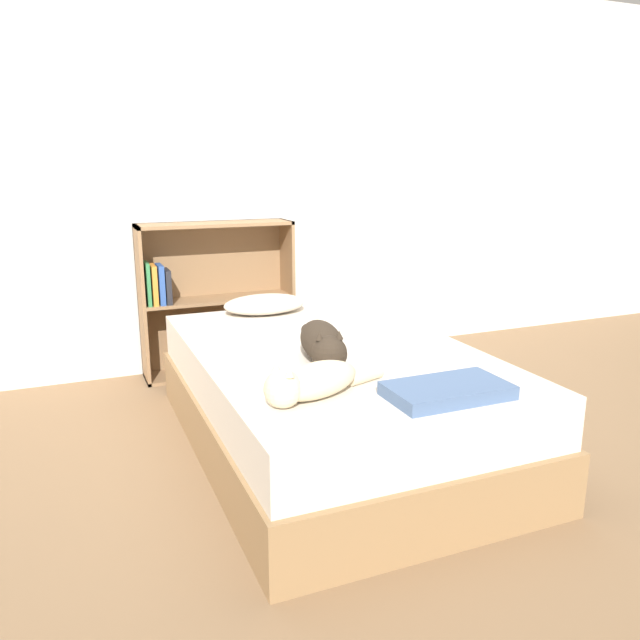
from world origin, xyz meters
TOP-DOWN VIEW (x-y plane):
  - ground_plane at (0.00, 0.00)m, footprint 8.00×8.00m
  - wall_back at (0.00, 1.43)m, footprint 8.00×0.06m
  - bed at (0.00, 0.00)m, footprint 1.25×1.91m
  - pillow at (-0.07, 0.78)m, footprint 0.47×0.29m
  - cat_light at (-0.32, -0.55)m, footprint 0.53×0.27m
  - cat_dark at (-0.11, -0.15)m, footprint 0.25×0.62m
  - bookshelf at (-0.26, 1.31)m, footprint 0.95×0.26m
  - blanket_fold at (0.14, -0.73)m, footprint 0.44×0.25m

SIDE VIEW (x-z plane):
  - ground_plane at x=0.00m, z-range 0.00..0.00m
  - bed at x=0.00m, z-range 0.00..0.48m
  - bookshelf at x=-0.26m, z-range 0.01..0.97m
  - blanket_fold at x=0.14m, z-range 0.48..0.53m
  - pillow at x=-0.07m, z-range 0.48..0.59m
  - cat_light at x=-0.32m, z-range 0.47..0.62m
  - cat_dark at x=-0.11m, z-range 0.47..0.64m
  - wall_back at x=0.00m, z-range 0.00..2.50m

